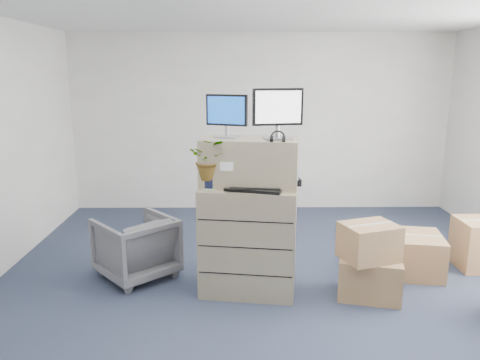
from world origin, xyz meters
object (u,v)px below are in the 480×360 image
office_chair (136,244)px  monitor_left (227,114)px  keyboard (254,189)px  monitor_right (278,111)px  filing_cabinet_lower (249,239)px  water_bottle (259,171)px  potted_plant (210,165)px

office_chair → monitor_left: bearing=125.8°
keyboard → monitor_right: bearing=48.8°
filing_cabinet_lower → keyboard: bearing=-64.1°
monitor_left → keyboard: bearing=-24.1°
monitor_right → water_bottle: 0.62m
keyboard → office_chair: 1.54m
monitor_left → keyboard: size_ratio=0.78×
filing_cabinet_lower → water_bottle: 0.71m
office_chair → water_bottle: bearing=126.2°
filing_cabinet_lower → monitor_left: bearing=159.7°
monitor_left → water_bottle: size_ratio=1.40×
filing_cabinet_lower → water_bottle: bearing=36.8°
monitor_right → keyboard: size_ratio=0.90×
keyboard → potted_plant: 0.48m
office_chair → filing_cabinet_lower: bearing=122.6°
filing_cabinet_lower → office_chair: 1.27m
monitor_left → water_bottle: monitor_left is taller
keyboard → water_bottle: (0.06, 0.21, 0.14)m
monitor_right → office_chair: size_ratio=0.65×
monitor_left → water_bottle: (0.32, -0.06, -0.56)m
water_bottle → office_chair: 1.61m
monitor_right → water_bottle: (-0.17, 0.07, -0.59)m
monitor_right → keyboard: 0.77m
monitor_right → office_chair: monitor_right is taller
water_bottle → potted_plant: bearing=-167.3°
filing_cabinet_lower → monitor_left: (-0.22, 0.12, 1.25)m
filing_cabinet_lower → monitor_right: 1.32m
monitor_right → potted_plant: size_ratio=1.07×
monitor_right → office_chair: (-1.48, 0.36, -1.46)m
office_chair → keyboard: bearing=117.1°
filing_cabinet_lower → potted_plant: size_ratio=2.42×
monitor_right → keyboard: (-0.22, -0.14, -0.73)m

